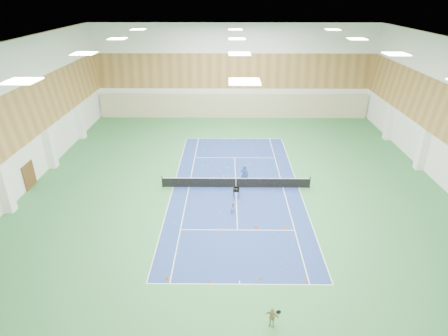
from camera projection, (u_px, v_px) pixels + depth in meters
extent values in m
plane|color=#31733C|center=(236.00, 188.00, 32.66)|extent=(40.00, 40.00, 0.00)
cube|color=navy|center=(236.00, 187.00, 32.66)|extent=(10.97, 23.77, 0.01)
cube|color=#C6B793|center=(233.00, 106.00, 49.79)|extent=(35.40, 0.16, 3.20)
cube|color=#593319|center=(29.00, 175.00, 32.36)|extent=(0.08, 1.80, 2.20)
imported|color=#213F9B|center=(244.00, 175.00, 32.78)|extent=(0.81, 0.65, 1.92)
imported|color=#94949C|center=(233.00, 208.00, 28.68)|extent=(0.53, 0.44, 1.00)
imported|color=#A0875B|center=(272.00, 317.00, 19.04)|extent=(0.73, 0.53, 1.16)
cone|color=#F64A0C|center=(185.00, 233.00, 26.44)|extent=(0.19, 0.19, 0.21)
cone|color=orange|center=(220.00, 231.00, 26.67)|extent=(0.18, 0.18, 0.19)
cone|color=red|center=(256.00, 227.00, 27.04)|extent=(0.22, 0.22, 0.24)
cone|color=#E7550C|center=(285.00, 227.00, 27.03)|extent=(0.20, 0.20, 0.22)
cone|color=#F0580C|center=(167.00, 277.00, 22.33)|extent=(0.23, 0.23, 0.25)
cone|color=#E55B0C|center=(210.00, 281.00, 22.02)|extent=(0.18, 0.18, 0.20)
cone|color=#E7570C|center=(261.00, 278.00, 22.28)|extent=(0.19, 0.19, 0.21)
cone|color=orange|center=(306.00, 278.00, 22.26)|extent=(0.20, 0.20, 0.22)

